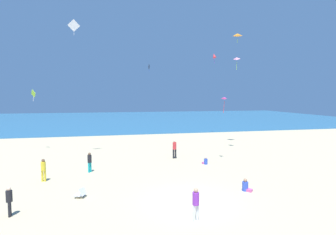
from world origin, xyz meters
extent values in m
plane|color=#C6B58C|center=(0.00, 10.00, 0.00)|extent=(120.00, 120.00, 0.00)
cube|color=teal|center=(0.00, 56.92, 0.03)|extent=(120.00, 60.00, 0.05)
cube|color=white|center=(-6.16, 1.92, 0.16)|extent=(0.62, 0.66, 0.03)
cube|color=white|center=(-5.94, 1.82, 0.36)|extent=(0.43, 0.58, 0.41)
cylinder|color=#B7B7BC|center=(-6.39, 1.74, 0.08)|extent=(0.02, 0.02, 0.16)
cylinder|color=#B7B7BC|center=(-6.17, 2.22, 0.08)|extent=(0.02, 0.02, 0.16)
cylinder|color=blue|center=(3.77, 7.59, 0.24)|extent=(0.42, 0.42, 0.48)
sphere|color=beige|center=(3.77, 7.59, 0.57)|extent=(0.19, 0.19, 0.19)
cube|color=#D8599E|center=(3.68, 7.76, 0.07)|extent=(0.38, 0.42, 0.14)
cylinder|color=yellow|center=(-8.79, 5.53, 0.39)|extent=(0.14, 0.14, 0.79)
cylinder|color=yellow|center=(-8.97, 5.54, 0.39)|extent=(0.14, 0.14, 0.79)
cylinder|color=yellow|center=(-8.88, 5.53, 1.08)|extent=(0.33, 0.33, 0.59)
sphere|color=brown|center=(-8.88, 5.53, 1.48)|extent=(0.22, 0.22, 0.22)
cylinder|color=#19ADB2|center=(-5.85, 7.26, 0.39)|extent=(0.13, 0.13, 0.77)
cylinder|color=#19ADB2|center=(-5.98, 7.15, 0.39)|extent=(0.13, 0.13, 0.77)
cylinder|color=black|center=(-5.92, 7.20, 1.06)|extent=(0.44, 0.44, 0.58)
sphere|color=brown|center=(-5.92, 7.20, 1.44)|extent=(0.21, 0.21, 0.21)
cylinder|color=blue|center=(3.88, 0.87, 0.28)|extent=(0.52, 0.52, 0.57)
sphere|color=#A87A5B|center=(3.88, 0.87, 0.67)|extent=(0.23, 0.23, 0.23)
cube|color=#D8599E|center=(4.04, 0.70, 0.08)|extent=(0.49, 0.50, 0.16)
cylinder|color=white|center=(-0.52, -2.39, 0.40)|extent=(0.14, 0.14, 0.80)
cylinder|color=white|center=(-0.34, -2.36, 0.40)|extent=(0.14, 0.14, 0.80)
cylinder|color=purple|center=(-0.43, -2.37, 1.10)|extent=(0.37, 0.37, 0.60)
sphere|color=tan|center=(-0.43, -2.37, 1.50)|extent=(0.22, 0.22, 0.22)
cylinder|color=black|center=(1.54, 10.35, 0.44)|extent=(0.15, 0.15, 0.88)
cylinder|color=black|center=(1.74, 10.32, 0.44)|extent=(0.15, 0.15, 0.88)
cylinder|color=red|center=(1.64, 10.34, 1.21)|extent=(0.40, 0.40, 0.66)
sphere|color=beige|center=(1.64, 10.34, 1.64)|extent=(0.24, 0.24, 0.24)
cylinder|color=black|center=(-9.21, 0.14, 0.37)|extent=(0.13, 0.13, 0.74)
cylinder|color=black|center=(-9.19, -0.02, 0.37)|extent=(0.13, 0.13, 0.74)
cylinder|color=black|center=(-9.20, 0.06, 1.02)|extent=(0.34, 0.34, 0.55)
sphere|color=beige|center=(-9.20, 0.06, 1.39)|extent=(0.20, 0.20, 0.20)
cube|color=white|center=(-7.43, 12.29, 12.39)|extent=(1.09, 0.27, 1.10)
cylinder|color=white|center=(-7.43, 12.29, 11.76)|extent=(0.03, 0.05, 0.48)
pyramid|color=orange|center=(10.18, 14.85, 12.98)|extent=(0.95, 0.80, 0.29)
cylinder|color=#99DB33|center=(10.18, 14.85, 12.23)|extent=(0.05, 0.08, 0.41)
cone|color=red|center=(10.93, 23.72, 11.95)|extent=(0.68, 0.82, 0.77)
cylinder|color=purple|center=(10.93, 23.72, 11.26)|extent=(0.06, 0.15, 0.85)
cube|color=#99DB33|center=(-12.23, 16.76, 6.21)|extent=(0.59, 0.68, 0.85)
cylinder|color=white|center=(-12.23, 16.76, 5.63)|extent=(0.09, 0.07, 0.54)
pyramid|color=#DB3DA8|center=(5.70, 8.26, 5.77)|extent=(0.52, 0.53, 0.25)
cylinder|color=red|center=(5.67, 8.24, 4.95)|extent=(0.20, 0.18, 1.07)
pyramid|color=pink|center=(8.65, 11.87, 9.85)|extent=(0.67, 0.65, 0.34)
cylinder|color=#99DB33|center=(8.67, 11.91, 9.08)|extent=(0.13, 0.15, 0.85)
cube|color=black|center=(1.30, 24.54, 10.18)|extent=(0.28, 0.76, 0.79)
cylinder|color=blue|center=(1.30, 24.54, 9.68)|extent=(0.11, 0.06, 0.45)
camera|label=1|loc=(-4.30, -13.99, 5.88)|focal=28.50mm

